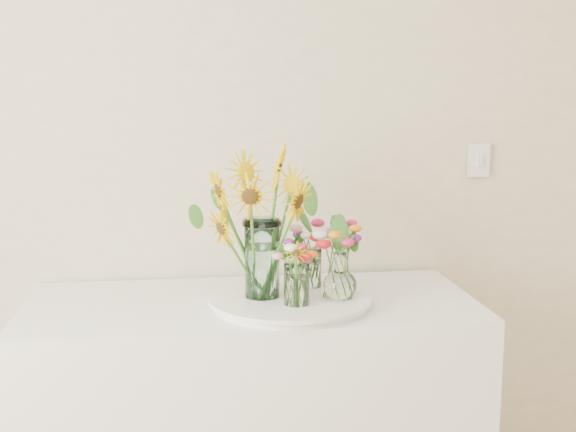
# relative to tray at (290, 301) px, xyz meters

# --- Properties ---
(tray) EXTENTS (0.47, 0.47, 0.02)m
(tray) POSITION_rel_tray_xyz_m (0.00, 0.00, 0.00)
(tray) COLOR white
(tray) RESTS_ON counter
(mason_jar) EXTENTS (0.13, 0.13, 0.25)m
(mason_jar) POSITION_rel_tray_xyz_m (-0.08, 0.01, 0.14)
(mason_jar) COLOR #BCF2ED
(mason_jar) RESTS_ON tray
(sunflower_bouquet) EXTENTS (0.74, 0.74, 0.46)m
(sunflower_bouquet) POSITION_rel_tray_xyz_m (-0.08, 0.01, 0.24)
(sunflower_bouquet) COLOR #DCB404
(sunflower_bouquet) RESTS_ON tray
(small_vase_a) EXTENTS (0.09, 0.09, 0.13)m
(small_vase_a) POSITION_rel_tray_xyz_m (0.01, -0.09, 0.08)
(small_vase_a) COLOR white
(small_vase_a) RESTS_ON tray
(wildflower_posy_a) EXTENTS (0.17, 0.17, 0.22)m
(wildflower_posy_a) POSITION_rel_tray_xyz_m (0.01, -0.09, 0.12)
(wildflower_posy_a) COLOR orange
(wildflower_posy_a) RESTS_ON tray
(small_vase_b) EXTENTS (0.13, 0.13, 0.15)m
(small_vase_b) POSITION_rel_tray_xyz_m (0.15, -0.04, 0.09)
(small_vase_b) COLOR white
(small_vase_b) RESTS_ON tray
(wildflower_posy_b) EXTENTS (0.21, 0.21, 0.24)m
(wildflower_posy_b) POSITION_rel_tray_xyz_m (0.15, -0.04, 0.13)
(wildflower_posy_b) COLOR orange
(wildflower_posy_b) RESTS_ON tray
(small_vase_c) EXTENTS (0.09, 0.09, 0.13)m
(small_vase_c) POSITION_rel_tray_xyz_m (0.08, 0.10, 0.08)
(small_vase_c) COLOR white
(small_vase_c) RESTS_ON tray
(wildflower_posy_c) EXTENTS (0.17, 0.17, 0.22)m
(wildflower_posy_c) POSITION_rel_tray_xyz_m (0.08, 0.10, 0.12)
(wildflower_posy_c) COLOR orange
(wildflower_posy_c) RESTS_ON tray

